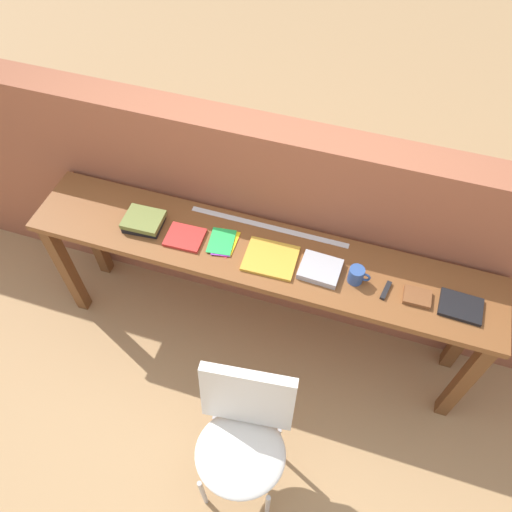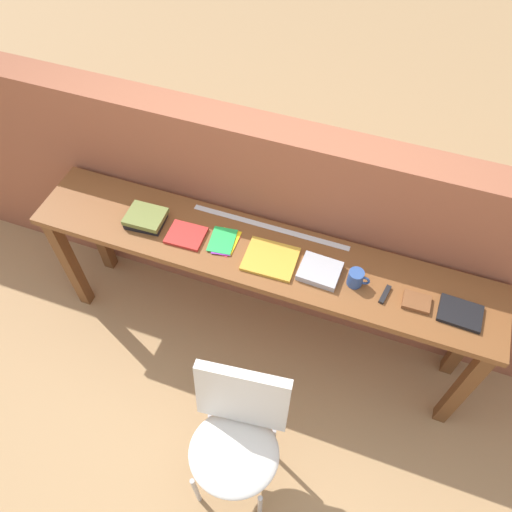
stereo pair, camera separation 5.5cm
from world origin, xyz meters
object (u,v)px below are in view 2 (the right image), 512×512
leather_journal_brown (416,302)px  chair_white_moulded (237,434)px  book_stack_leftmost (146,219)px  book_open_centre (270,259)px  pamphlet_pile_colourful (224,242)px  mug (356,278)px  book_repair_rightmost (460,313)px  multitool_folded (385,294)px  magazine_cycling (186,235)px

leather_journal_brown → chair_white_moulded: bearing=-130.6°
chair_white_moulded → leather_journal_brown: bearing=50.5°
book_stack_leftmost → book_open_centre: book_stack_leftmost is taller
pamphlet_pile_colourful → mug: bearing=-1.7°
pamphlet_pile_colourful → book_repair_rightmost: (1.21, -0.02, 0.00)m
chair_white_moulded → pamphlet_pile_colourful: bearing=114.7°
pamphlet_pile_colourful → book_open_centre: bearing=-5.7°
mug → book_stack_leftmost: bearing=179.7°
chair_white_moulded → book_repair_rightmost: (0.84, 0.78, 0.36)m
pamphlet_pile_colourful → book_repair_rightmost: size_ratio=0.95×
pamphlet_pile_colourful → multitool_folded: multitool_folded is taller
chair_white_moulded → pamphlet_pile_colourful: 0.95m
book_stack_leftmost → magazine_cycling: size_ratio=1.09×
mug → book_repair_rightmost: 0.51m
magazine_cycling → leather_journal_brown: leather_journal_brown is taller
chair_white_moulded → multitool_folded: (0.48, 0.76, 0.36)m
chair_white_moulded → mug: mug is taller
mug → leather_journal_brown: 0.30m
book_repair_rightmost → leather_journal_brown: bearing=-175.2°
chair_white_moulded → magazine_cycling: 1.03m
multitool_folded → book_repair_rightmost: 0.35m
book_stack_leftmost → mug: size_ratio=1.92×
book_stack_leftmost → multitool_folded: book_stack_leftmost is taller
book_stack_leftmost → magazine_cycling: 0.24m
book_open_centre → leather_journal_brown: leather_journal_brown is taller
magazine_cycling → book_open_centre: bearing=-1.4°
book_stack_leftmost → mug: mug is taller
magazine_cycling → pamphlet_pile_colourful: 0.21m
chair_white_moulded → multitool_folded: 0.97m
magazine_cycling → leather_journal_brown: size_ratio=1.49×
book_stack_leftmost → book_repair_rightmost: (1.65, -0.01, -0.02)m
magazine_cycling → multitool_folded: size_ratio=1.77×
leather_journal_brown → multitool_folded: bearing=-179.0°
chair_white_moulded → mug: (0.33, 0.78, 0.40)m
book_stack_leftmost → pamphlet_pile_colourful: size_ratio=1.11×
chair_white_moulded → magazine_cycling: magazine_cycling is taller
book_stack_leftmost → book_open_centre: (0.71, -0.01, -0.02)m
book_open_centre → leather_journal_brown: (0.74, -0.01, 0.00)m
book_stack_leftmost → pamphlet_pile_colourful: 0.45m
book_repair_rightmost → magazine_cycling: bearing=-177.5°
pamphlet_pile_colourful → leather_journal_brown: leather_journal_brown is taller
book_stack_leftmost → leather_journal_brown: 1.45m
magazine_cycling → pamphlet_pile_colourful: bearing=6.5°
book_stack_leftmost → leather_journal_brown: (1.45, -0.02, -0.02)m
pamphlet_pile_colourful → multitool_folded: (0.85, -0.04, 0.00)m
chair_white_moulded → book_stack_leftmost: (-0.82, 0.79, 0.38)m
chair_white_moulded → book_stack_leftmost: bearing=136.0°
magazine_cycling → mug: 0.91m
leather_journal_brown → book_repair_rightmost: (0.20, 0.01, -0.00)m
leather_journal_brown → book_repair_rightmost: 0.20m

